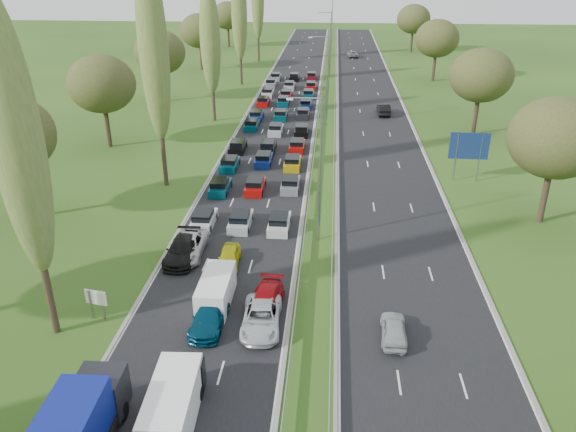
% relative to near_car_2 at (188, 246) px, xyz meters
% --- Properties ---
extents(ground, '(260.00, 260.00, 0.00)m').
position_rel_near_car_2_xyz_m(ground, '(10.17, 40.57, -0.78)').
color(ground, '#294B17').
rests_on(ground, ground).
extents(near_carriageway, '(10.50, 215.00, 0.04)m').
position_rel_near_car_2_xyz_m(near_carriageway, '(3.42, 43.07, -0.78)').
color(near_carriageway, black).
rests_on(near_carriageway, ground).
extents(far_carriageway, '(10.50, 215.00, 0.04)m').
position_rel_near_car_2_xyz_m(far_carriageway, '(16.92, 43.07, -0.78)').
color(far_carriageway, black).
rests_on(far_carriageway, ground).
extents(central_reservation, '(2.36, 215.00, 0.32)m').
position_rel_near_car_2_xyz_m(central_reservation, '(10.17, 43.07, -0.23)').
color(central_reservation, gray).
rests_on(central_reservation, ground).
extents(lamp_columns, '(0.18, 140.18, 12.00)m').
position_rel_near_car_2_xyz_m(lamp_columns, '(10.17, 38.57, 5.22)').
color(lamp_columns, gray).
rests_on(lamp_columns, ground).
extents(poplar_row, '(2.80, 127.80, 22.44)m').
position_rel_near_car_2_xyz_m(poplar_row, '(-5.83, 28.74, 11.61)').
color(poplar_row, '#2D2116').
rests_on(poplar_row, ground).
extents(woodland_left, '(8.00, 166.00, 11.10)m').
position_rel_near_car_2_xyz_m(woodland_left, '(-16.33, 23.20, 6.90)').
color(woodland_left, '#2D2116').
rests_on(woodland_left, ground).
extents(woodland_right, '(8.00, 153.00, 11.10)m').
position_rel_near_car_2_xyz_m(woodland_right, '(29.67, 27.24, 6.90)').
color(woodland_right, '#2D2116').
rests_on(woodland_right, ground).
extents(traffic_queue_fill, '(9.08, 69.04, 0.80)m').
position_rel_near_car_2_xyz_m(traffic_queue_fill, '(3.43, 37.67, -0.34)').
color(traffic_queue_fill, silver).
rests_on(traffic_queue_fill, ground).
extents(near_car_2, '(2.61, 5.49, 1.51)m').
position_rel_near_car_2_xyz_m(near_car_2, '(0.00, 0.00, 0.00)').
color(near_car_2, silver).
rests_on(near_car_2, near_carriageway).
extents(near_car_3, '(2.30, 5.47, 1.58)m').
position_rel_near_car_2_xyz_m(near_car_3, '(-0.25, -0.61, 0.03)').
color(near_car_3, black).
rests_on(near_car_3, near_carriageway).
extents(near_car_7, '(2.06, 4.89, 1.41)m').
position_rel_near_car_2_xyz_m(near_car_7, '(3.64, -9.07, -0.05)').
color(near_car_7, '#05364D').
rests_on(near_car_7, near_carriageway).
extents(near_car_8, '(1.70, 3.89, 1.31)m').
position_rel_near_car_2_xyz_m(near_car_8, '(3.52, -1.26, -0.10)').
color(near_car_8, '#B4B20C').
rests_on(near_car_8, near_carriageway).
extents(near_car_10, '(2.61, 5.26, 1.43)m').
position_rel_near_car_2_xyz_m(near_car_10, '(6.94, -8.96, -0.04)').
color(near_car_10, silver).
rests_on(near_car_10, near_carriageway).
extents(near_car_11, '(2.36, 5.02, 1.41)m').
position_rel_near_car_2_xyz_m(near_car_11, '(7.01, -7.09, -0.05)').
color(near_car_11, '#98090F').
rests_on(near_car_11, near_carriageway).
extents(far_car_0, '(1.71, 3.91, 1.31)m').
position_rel_near_car_2_xyz_m(far_car_0, '(15.19, -9.43, -0.10)').
color(far_car_0, '#A1A8AB').
rests_on(far_car_0, far_carriageway).
extents(far_car_1, '(1.81, 4.91, 1.61)m').
position_rel_near_car_2_xyz_m(far_car_1, '(18.55, 44.79, 0.05)').
color(far_car_1, black).
rests_on(far_car_1, far_carriageway).
extents(far_car_2, '(2.68, 5.19, 1.40)m').
position_rel_near_car_2_xyz_m(far_car_2, '(15.25, 96.86, -0.06)').
color(far_car_2, gray).
rests_on(far_car_2, far_carriageway).
extents(white_van_front, '(2.20, 5.60, 2.25)m').
position_rel_near_car_2_xyz_m(white_van_front, '(3.53, -17.08, 0.38)').
color(white_van_front, white).
rests_on(white_van_front, near_carriageway).
extents(white_van_rear, '(1.96, 5.01, 2.01)m').
position_rel_near_car_2_xyz_m(white_van_rear, '(3.58, -6.30, 0.26)').
color(white_van_rear, white).
rests_on(white_van_rear, near_carriageway).
extents(info_sign, '(1.49, 0.39, 2.10)m').
position_rel_near_car_2_xyz_m(info_sign, '(-3.73, -8.84, 0.59)').
color(info_sign, gray).
rests_on(info_sign, ground).
extents(direction_sign, '(4.00, 0.17, 5.20)m').
position_rel_near_car_2_xyz_m(direction_sign, '(25.07, 18.21, 2.79)').
color(direction_sign, gray).
rests_on(direction_sign, ground).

